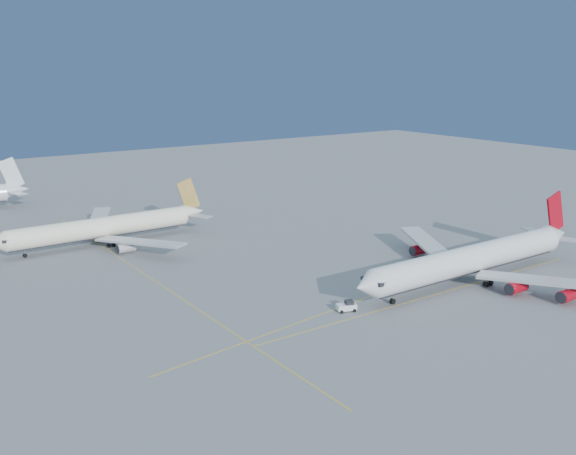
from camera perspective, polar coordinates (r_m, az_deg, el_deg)
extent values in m
plane|color=slate|center=(145.53, 7.49, -4.77)|extent=(500.00, 500.00, 0.00)
cube|color=yellow|center=(139.64, 12.90, -5.84)|extent=(90.00, 0.18, 0.02)
cube|color=yellow|center=(141.42, 9.13, -5.40)|extent=(118.86, 16.88, 0.02)
cube|color=yellow|center=(149.25, -12.05, -4.48)|extent=(0.18, 140.00, 0.02)
cylinder|color=white|center=(148.04, 15.95, -2.70)|extent=(57.93, 6.43, 6.00)
cone|color=white|center=(126.14, 6.93, -5.18)|extent=(4.70, 6.03, 6.00)
cone|color=white|center=(173.79, 22.76, -0.58)|extent=(7.28, 5.75, 5.70)
cube|color=black|center=(127.20, 7.59, -4.74)|extent=(1.70, 5.71, 0.72)
cube|color=#B7B7BC|center=(143.51, 22.44, -4.47)|extent=(18.11, 29.21, 0.57)
cube|color=#B7B7BC|center=(162.73, 12.51, -1.57)|extent=(17.74, 29.34, 0.57)
cube|color=#A40714|center=(171.22, 22.66, 1.22)|extent=(7.95, 0.53, 10.94)
cylinder|color=gray|center=(132.24, 9.30, -6.00)|extent=(0.25, 0.25, 2.38)
cylinder|color=black|center=(132.65, 9.28, -6.49)|extent=(1.14, 0.73, 1.14)
cylinder|color=gray|center=(147.44, 17.39, -4.35)|extent=(0.33, 0.33, 2.38)
cylinder|color=black|center=(147.81, 17.35, -4.78)|extent=(1.14, 0.94, 1.14)
cylinder|color=gray|center=(152.39, 14.87, -3.56)|extent=(0.33, 0.33, 2.38)
cylinder|color=black|center=(152.75, 14.84, -3.99)|extent=(1.14, 0.94, 1.14)
cylinder|color=#A40714|center=(143.52, 19.65, -5.03)|extent=(4.98, 2.62, 2.58)
cylinder|color=#A40714|center=(142.53, 23.63, -5.54)|extent=(4.98, 2.62, 2.58)
cylinder|color=#A40714|center=(156.82, 12.89, -2.93)|extent=(4.98, 2.62, 2.58)
cylinder|color=#A40714|center=(165.73, 11.60, -1.93)|extent=(4.98, 2.62, 2.58)
cylinder|color=white|center=(179.18, -16.27, 0.01)|extent=(49.08, 6.50, 5.37)
cone|color=white|center=(189.86, -8.41, 1.39)|extent=(6.71, 5.25, 5.10)
cube|color=black|center=(172.64, -23.99, -0.99)|extent=(1.62, 5.13, 0.66)
cube|color=#B7B7BC|center=(167.75, -13.02, -1.25)|extent=(16.41, 25.65, 0.52)
cube|color=#B7B7BC|center=(194.57, -16.50, 0.65)|extent=(15.41, 25.98, 0.52)
cube|color=tan|center=(188.14, -8.85, 2.89)|extent=(7.25, 0.59, 9.96)
cylinder|color=gray|center=(174.56, -22.37, -1.97)|extent=(0.23, 0.23, 2.17)
cylinder|color=black|center=(174.84, -22.34, -2.31)|extent=(1.05, 0.68, 1.04)
cylinder|color=gray|center=(176.81, -15.48, -1.21)|extent=(0.30, 0.30, 2.17)
cylinder|color=black|center=(177.09, -15.46, -1.54)|extent=(1.06, 0.87, 1.04)
cylinder|color=gray|center=(183.76, -16.34, -0.69)|extent=(0.30, 0.30, 2.17)
cylinder|color=black|center=(184.03, -16.31, -1.02)|extent=(1.06, 0.87, 1.04)
cylinder|color=#B7B7BC|center=(169.59, -14.18, -1.77)|extent=(4.57, 2.46, 2.35)
cylinder|color=#B7B7BC|center=(191.70, -16.95, -0.13)|extent=(4.57, 2.46, 2.35)
cone|color=white|center=(237.82, -22.89, 3.13)|extent=(7.85, 6.33, 5.52)
cube|color=silver|center=(236.76, -23.40, 4.45)|extent=(7.98, 1.40, 10.97)
cube|color=white|center=(127.73, 5.21, -7.04)|extent=(4.26, 3.10, 1.15)
cube|color=black|center=(127.62, 5.47, -6.65)|extent=(1.99, 2.05, 0.86)
cylinder|color=black|center=(126.61, 4.79, -7.48)|extent=(0.74, 0.54, 0.67)
cylinder|color=black|center=(128.37, 4.49, -7.17)|extent=(0.74, 0.54, 0.67)
cylinder|color=black|center=(127.50, 5.94, -7.35)|extent=(0.74, 0.54, 0.67)
cylinder|color=black|center=(129.25, 5.62, -7.04)|extent=(0.74, 0.54, 0.67)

